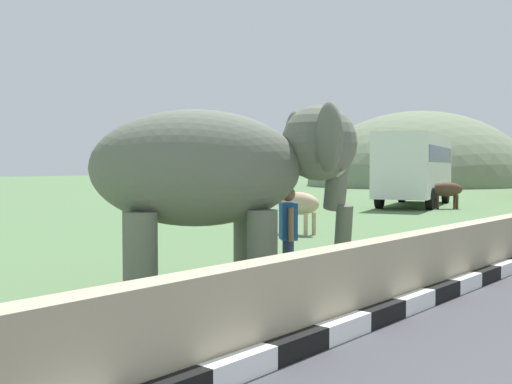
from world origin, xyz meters
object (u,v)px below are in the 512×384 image
(cow_mid, at_px, (445,190))
(elephant, at_px, (223,171))
(bus_white, at_px, (415,164))
(person_handler, at_px, (288,233))
(cow_near, at_px, (297,204))

(cow_mid, bearing_deg, elephant, -165.13)
(bus_white, bearing_deg, person_handler, -159.14)
(person_handler, distance_m, cow_near, 8.31)
(elephant, height_order, cow_near, elephant)
(bus_white, relative_size, cow_mid, 5.24)
(bus_white, relative_size, cow_near, 4.65)
(cow_mid, bearing_deg, bus_white, 60.41)
(bus_white, bearing_deg, cow_mid, -119.59)
(elephant, height_order, cow_mid, elephant)
(elephant, bearing_deg, person_handler, -16.88)
(person_handler, relative_size, cow_mid, 0.97)
(bus_white, bearing_deg, elephant, -160.93)
(person_handler, distance_m, bus_white, 22.53)
(person_handler, xyz_separation_m, bus_white, (21.02, 8.01, 1.15))
(elephant, distance_m, person_handler, 1.54)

